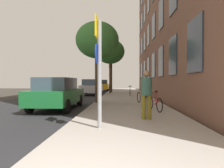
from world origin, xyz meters
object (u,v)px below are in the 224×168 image
pedestrian_0 (146,91)px  car_0 (58,93)px  bicycle_2 (144,94)px  sign_post (99,63)px  car_2 (102,85)px  bicycle_1 (141,97)px  traffic_light (111,71)px  tree_near (97,41)px  bicycle_3 (130,92)px  tree_far (110,52)px  car_1 (92,87)px  bicycle_0 (155,103)px

pedestrian_0 → car_0: bearing=143.5°
bicycle_2 → pedestrian_0: (-0.91, -8.74, 0.63)m
sign_post → car_2: (-2.12, 23.09, -1.12)m
bicycle_1 → car_2: 17.26m
car_0 → car_2: bearing=88.4°
traffic_light → bicycle_1: (2.45, -12.07, -2.18)m
tree_near → bicycle_3: (2.30, 5.99, -3.49)m
sign_post → car_0: (-2.65, 4.49, -1.12)m
tree_far → bicycle_3: bearing=-62.1°
traffic_light → pedestrian_0: 17.17m
bicycle_3 → tree_far: bearing=117.9°
bicycle_2 → pedestrian_0: bearing=-95.9°
traffic_light → pedestrian_0: bearing=-82.8°
car_1 → tree_near: bearing=-79.2°
bicycle_0 → bicycle_3: size_ratio=0.94×
traffic_light → tree_near: tree_near is taller
tree_near → bicycle_0: 5.70m
bicycle_1 → bicycle_2: bearing=81.2°
tree_near → bicycle_2: 5.88m
bicycle_1 → bicycle_2: bicycle_1 is taller
tree_near → pedestrian_0: 6.50m
sign_post → tree_near: tree_near is taller
traffic_light → car_2: traffic_light is taller
tree_far → car_0: 12.86m
tree_far → car_1: (-1.83, -1.62, -3.88)m
bicycle_1 → car_2: car_2 is taller
tree_near → bicycle_0: bearing=-48.2°
traffic_light → bicycle_1: traffic_light is taller
tree_near → bicycle_3: 7.30m
sign_post → bicycle_2: bearing=76.5°
traffic_light → car_1: 4.26m
sign_post → tree_near: bearing=97.2°
bicycle_0 → pedestrian_0: bearing=-107.5°
bicycle_0 → bicycle_1: bearing=96.1°
tree_far → bicycle_3: 6.09m
tree_far → car_2: size_ratio=1.47×
traffic_light → tree_far: (0.02, -1.78, 2.05)m
bicycle_1 → car_2: size_ratio=0.39×
traffic_light → car_1: (-1.81, -3.40, -1.82)m
pedestrian_0 → tree_near: bearing=114.0°
tree_near → bicycle_1: (2.69, -0.44, -3.48)m
traffic_light → bicycle_3: bearing=-69.9°
tree_near → car_2: tree_near is taller
tree_near → bicycle_3: tree_near is taller
sign_post → bicycle_2: (2.44, 10.14, -1.49)m
bicycle_1 → tree_near: bearing=170.8°
bicycle_3 → car_0: (-4.10, -8.23, 0.37)m
bicycle_3 → pedestrian_0: 11.34m
bicycle_0 → car_1: (-4.57, 11.59, 0.37)m
sign_post → pedestrian_0: sign_post is taller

